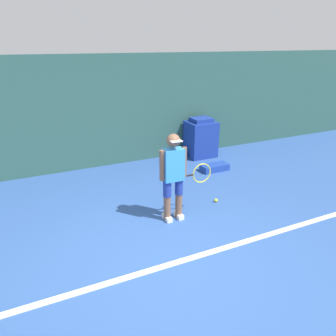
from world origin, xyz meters
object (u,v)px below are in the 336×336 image
at_px(equipment_bag, 215,167).
at_px(water_bottle, 185,155).
at_px(tennis_ball, 216,200).
at_px(tennis_player, 174,174).
at_px(covered_chair, 201,138).

xyz_separation_m(equipment_bag, water_bottle, (-0.24, 1.03, 0.04)).
xyz_separation_m(tennis_ball, water_bottle, (0.64, 2.45, 0.09)).
xyz_separation_m(tennis_player, water_bottle, (1.66, 2.66, -0.72)).
relative_size(tennis_player, equipment_bag, 2.29).
bearing_deg(water_bottle, equipment_bag, -76.82).
bearing_deg(tennis_ball, water_bottle, 75.28).
relative_size(tennis_ball, equipment_bag, 0.10).
relative_size(covered_chair, water_bottle, 4.09).
relative_size(tennis_player, water_bottle, 5.99).
bearing_deg(water_bottle, tennis_player, -121.93).
distance_m(equipment_bag, water_bottle, 1.06).
distance_m(tennis_player, equipment_bag, 2.62).
distance_m(tennis_ball, equipment_bag, 1.67).
height_order(tennis_ball, covered_chair, covered_chair).
distance_m(tennis_player, water_bottle, 3.22).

